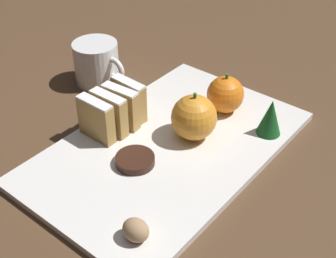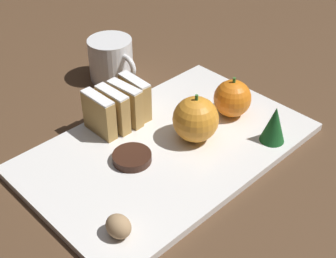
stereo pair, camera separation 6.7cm
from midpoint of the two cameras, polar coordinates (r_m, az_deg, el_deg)
ground_plane at (r=0.73m, az=2.62°, el=-2.73°), size 6.00×6.00×0.00m
serving_platter at (r=0.73m, az=2.63°, el=-2.37°), size 0.28×0.44×0.01m
stollen_slice_front at (r=0.73m, az=-5.84°, el=1.66°), size 0.06×0.02×0.07m
stollen_slice_second at (r=0.74m, az=-4.19°, el=2.31°), size 0.06×0.02×0.07m
stollen_slice_third at (r=0.75m, az=-2.70°, el=3.01°), size 0.07×0.02×0.07m
stollen_slice_fourth at (r=0.77m, az=-1.58°, el=3.86°), size 0.07×0.02×0.07m
orange_near at (r=0.78m, az=10.29°, el=3.62°), size 0.06×0.06×0.07m
orange_far at (r=0.72m, az=6.05°, el=1.10°), size 0.07×0.07×0.08m
walnut at (r=0.58m, az=-2.75°, el=-11.91°), size 0.04×0.03×0.03m
chocolate_cookie at (r=0.69m, az=-1.65°, el=-3.59°), size 0.06×0.06×0.01m
evergreen_sprig at (r=0.74m, az=15.37°, el=0.47°), size 0.04×0.04×0.06m
coffee_mug at (r=0.90m, az=-4.79°, el=8.39°), size 0.11×0.08×0.08m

